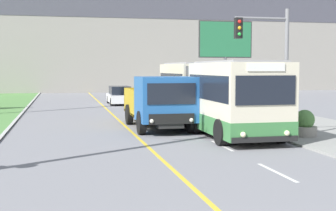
{
  "coord_description": "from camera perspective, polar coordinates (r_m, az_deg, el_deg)",
  "views": [
    {
      "loc": [
        -3.07,
        -4.07,
        2.91
      ],
      "look_at": [
        1.1,
        14.26,
        1.4
      ],
      "focal_mm": 50.0,
      "sensor_mm": 36.0,
      "label": 1
    }
  ],
  "objects": [
    {
      "name": "city_bus",
      "position": [
        22.52,
        5.4,
        1.3
      ],
      "size": [
        2.73,
        12.24,
        3.2
      ],
      "color": "beige",
      "rests_on": "ground_plane"
    },
    {
      "name": "planter_round_second",
      "position": [
        25.04,
        10.07,
        -0.85
      ],
      "size": [
        1.03,
        1.03,
        1.12
      ],
      "color": "gray",
      "rests_on": "sidewalk_right"
    },
    {
      "name": "planter_round_third",
      "position": [
        30.11,
        6.26,
        0.01
      ],
      "size": [
        0.93,
        0.93,
        1.01
      ],
      "color": "gray",
      "rests_on": "sidewalk_right"
    },
    {
      "name": "car_distant",
      "position": [
        37.82,
        -5.89,
        1.2
      ],
      "size": [
        1.8,
        4.3,
        1.45
      ],
      "color": "silver",
      "rests_on": "ground_plane"
    },
    {
      "name": "traffic_light_mast",
      "position": [
        19.05,
        12.38,
        5.87
      ],
      "size": [
        2.28,
        0.32,
        5.25
      ],
      "color": "slate",
      "rests_on": "ground_plane"
    },
    {
      "name": "planter_round_near",
      "position": [
        20.25,
        16.31,
        -2.26
      ],
      "size": [
        1.03,
        1.03,
        1.1
      ],
      "color": "gray",
      "rests_on": "sidewalk_right"
    },
    {
      "name": "dump_truck",
      "position": [
        21.7,
        -0.81,
        0.28
      ],
      "size": [
        2.56,
        6.63,
        2.52
      ],
      "color": "black",
      "rests_on": "ground_plane"
    },
    {
      "name": "billboard_large",
      "position": [
        40.57,
        7.01,
        7.69
      ],
      "size": [
        4.73,
        0.24,
        6.91
      ],
      "color": "#59595B",
      "rests_on": "ground_plane"
    }
  ]
}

